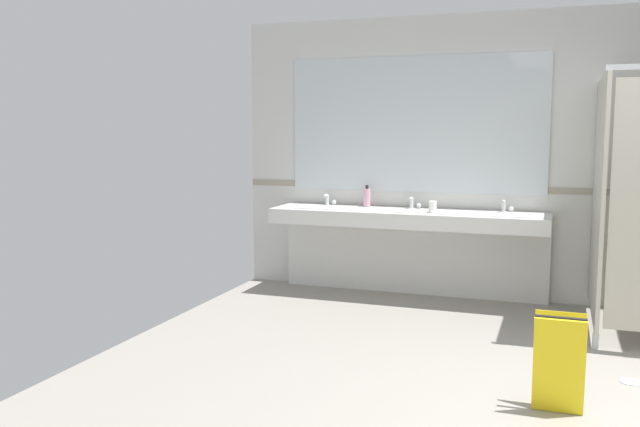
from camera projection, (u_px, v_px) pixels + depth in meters
The scene contains 8 objects.
wall_back at pixel (633, 159), 5.99m from camera, with size 7.36×0.12×2.68m, color silver.
wall_back_tile_band at pixel (632, 193), 5.96m from camera, with size 7.36×0.01×0.06m, color #9E937F.
vanity_counter at pixel (409, 233), 6.46m from camera, with size 2.59×0.58×0.96m.
mirror_panel at pixel (415, 125), 6.53m from camera, with size 2.49×0.02×1.31m, color silver.
soap_dispenser at pixel (367, 197), 6.64m from camera, with size 0.07×0.07×0.22m.
paper_cup at pixel (433, 207), 6.19m from camera, with size 0.07×0.07×0.11m, color white.
wet_floor_sign at pixel (559, 363), 3.82m from camera, with size 0.28×0.19×0.57m.
floor_drain_cover at pixel (631, 381), 4.32m from camera, with size 0.14×0.14×0.01m, color #B7BABF.
Camera 1 is at (-0.61, -3.75, 1.60)m, focal length 37.95 mm.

